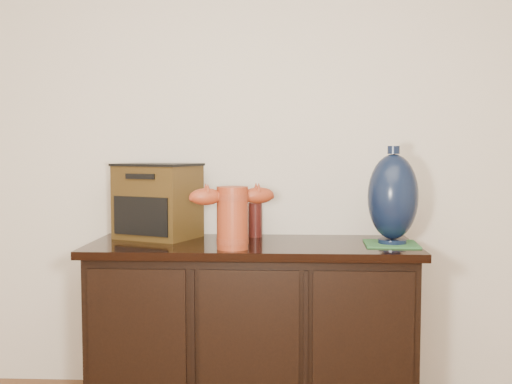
{
  "coord_description": "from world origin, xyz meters",
  "views": [
    {
      "loc": [
        0.14,
        -0.44,
        1.17
      ],
      "look_at": [
        0.02,
        2.18,
        0.99
      ],
      "focal_mm": 42.0,
      "sensor_mm": 36.0,
      "label": 1
    }
  ],
  "objects_px": {
    "sideboard": "(252,323)",
    "tv_radio": "(158,201)",
    "lamp_base": "(393,197)",
    "terracotta_vessel": "(232,214)",
    "spray_can": "(255,217)"
  },
  "relations": [
    {
      "from": "sideboard",
      "to": "tv_radio",
      "type": "height_order",
      "value": "tv_radio"
    },
    {
      "from": "sideboard",
      "to": "lamp_base",
      "type": "distance_m",
      "value": 0.85
    },
    {
      "from": "terracotta_vessel",
      "to": "lamp_base",
      "type": "distance_m",
      "value": 0.71
    },
    {
      "from": "sideboard",
      "to": "spray_can",
      "type": "xyz_separation_m",
      "value": [
        0.0,
        0.19,
        0.46
      ]
    },
    {
      "from": "sideboard",
      "to": "terracotta_vessel",
      "type": "height_order",
      "value": "terracotta_vessel"
    },
    {
      "from": "sideboard",
      "to": "terracotta_vessel",
      "type": "relative_size",
      "value": 3.96
    },
    {
      "from": "tv_radio",
      "to": "sideboard",
      "type": "bearing_deg",
      "value": 5.86
    },
    {
      "from": "terracotta_vessel",
      "to": "tv_radio",
      "type": "bearing_deg",
      "value": 120.53
    },
    {
      "from": "terracotta_vessel",
      "to": "sideboard",
      "type": "bearing_deg",
      "value": 46.13
    },
    {
      "from": "terracotta_vessel",
      "to": "lamp_base",
      "type": "xyz_separation_m",
      "value": [
        0.69,
        0.15,
        0.06
      ]
    },
    {
      "from": "terracotta_vessel",
      "to": "spray_can",
      "type": "distance_m",
      "value": 0.37
    },
    {
      "from": "spray_can",
      "to": "lamp_base",
      "type": "bearing_deg",
      "value": -18.65
    },
    {
      "from": "terracotta_vessel",
      "to": "lamp_base",
      "type": "bearing_deg",
      "value": -8.34
    },
    {
      "from": "tv_radio",
      "to": "terracotta_vessel",
      "type": "bearing_deg",
      "value": -16.36
    },
    {
      "from": "sideboard",
      "to": "tv_radio",
      "type": "xyz_separation_m",
      "value": [
        -0.45,
        0.14,
        0.54
      ]
    }
  ]
}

